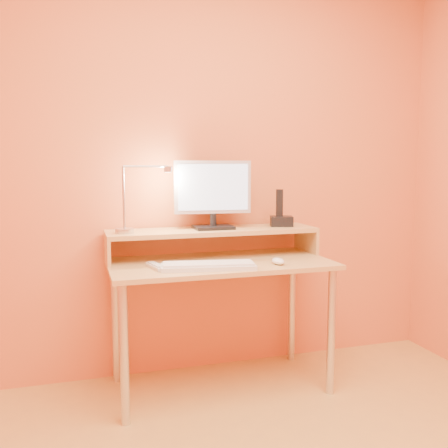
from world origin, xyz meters
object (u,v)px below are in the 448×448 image
object	(u,v)px
phone_dock	(282,221)
mouse	(278,261)
remote_control	(156,267)
lamp_base	(125,231)
keyboard	(208,267)
monitor_panel	(213,187)

from	to	relation	value
phone_dock	mouse	world-z (taller)	phone_dock
phone_dock	remote_control	size ratio (longest dim) A/B	0.74
lamp_base	keyboard	xyz separation A→B (m)	(0.39, -0.29, -0.16)
phone_dock	mouse	bearing A→B (deg)	-99.04
monitor_panel	keyboard	world-z (taller)	monitor_panel
keyboard	phone_dock	bearing A→B (deg)	40.37
lamp_base	mouse	distance (m)	0.84
lamp_base	phone_dock	distance (m)	0.93
monitor_panel	phone_dock	xyz separation A→B (m)	(0.42, -0.01, -0.21)
keyboard	remote_control	bearing A→B (deg)	171.54
lamp_base	phone_dock	size ratio (longest dim) A/B	0.77
phone_dock	mouse	distance (m)	0.40
keyboard	mouse	bearing A→B (deg)	9.63
monitor_panel	mouse	size ratio (longest dim) A/B	4.29
keyboard	mouse	xyz separation A→B (m)	(0.38, -0.00, 0.01)
phone_dock	mouse	size ratio (longest dim) A/B	1.27
keyboard	monitor_panel	bearing A→B (deg)	80.25
monitor_panel	keyboard	distance (m)	0.52
remote_control	phone_dock	bearing A→B (deg)	3.81
keyboard	remote_control	world-z (taller)	keyboard
phone_dock	lamp_base	bearing A→B (deg)	-160.99
phone_dock	remote_control	world-z (taller)	phone_dock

